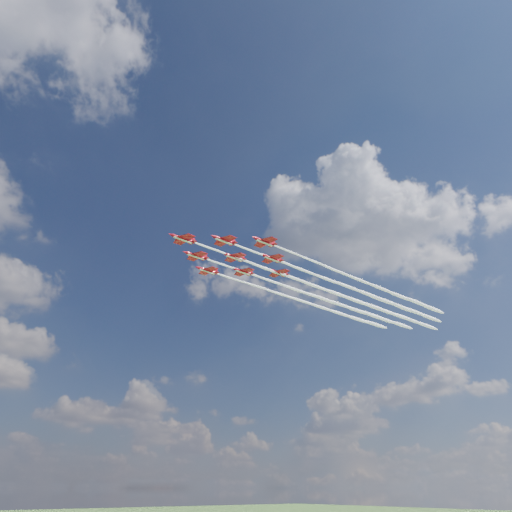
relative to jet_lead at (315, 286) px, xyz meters
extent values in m
cylinder|color=red|center=(-57.29, -3.67, 0.00)|extent=(6.87, 1.37, 0.94)
cone|color=red|center=(-61.54, -3.95, 0.00)|extent=(1.76, 1.05, 0.94)
cone|color=red|center=(-53.29, -3.42, 0.00)|extent=(1.33, 0.93, 0.85)
ellipsoid|color=black|center=(-58.99, -3.78, 0.38)|extent=(1.82, 0.89, 0.61)
cube|color=red|center=(-56.86, -3.65, -0.04)|extent=(3.23, 8.00, 0.12)
cube|color=red|center=(-53.88, -3.46, 0.00)|extent=(1.39, 3.14, 0.10)
cube|color=red|center=(-53.71, -3.45, 0.77)|extent=(1.37, 0.21, 1.53)
cube|color=white|center=(-57.29, -3.67, -0.43)|extent=(6.43, 1.18, 0.10)
cylinder|color=red|center=(-47.08, -10.30, 0.00)|extent=(6.87, 1.37, 0.94)
cone|color=red|center=(-51.34, -10.57, 0.00)|extent=(1.76, 1.05, 0.94)
cone|color=red|center=(-43.08, -10.04, 0.00)|extent=(1.33, 0.93, 0.85)
ellipsoid|color=black|center=(-48.78, -10.41, 0.38)|extent=(1.82, 0.89, 0.61)
cube|color=red|center=(-46.66, -10.27, -0.04)|extent=(3.23, 8.00, 0.12)
cube|color=red|center=(-43.68, -10.08, 0.00)|extent=(1.39, 3.14, 0.10)
cube|color=red|center=(-43.51, -10.07, 0.77)|extent=(1.37, 0.21, 1.53)
cube|color=white|center=(-47.08, -10.30, -0.43)|extent=(6.43, 1.18, 0.10)
cylinder|color=red|center=(-48.01, 4.20, 0.00)|extent=(6.87, 1.37, 0.94)
cone|color=red|center=(-52.27, 3.93, 0.00)|extent=(1.76, 1.05, 0.94)
cone|color=red|center=(-44.01, 4.46, 0.00)|extent=(1.33, 0.93, 0.85)
ellipsoid|color=black|center=(-49.71, 4.09, 0.38)|extent=(1.82, 0.89, 0.61)
cube|color=red|center=(-47.59, 4.23, -0.04)|extent=(3.23, 8.00, 0.12)
cube|color=red|center=(-44.61, 4.42, 0.00)|extent=(1.39, 3.14, 0.10)
cube|color=red|center=(-44.44, 4.43, 0.77)|extent=(1.37, 0.21, 1.53)
cube|color=white|center=(-48.01, 4.20, -0.43)|extent=(6.43, 1.18, 0.10)
cylinder|color=red|center=(-36.88, -16.92, 0.00)|extent=(6.87, 1.37, 0.94)
cone|color=red|center=(-41.13, -17.20, 0.00)|extent=(1.76, 1.05, 0.94)
cone|color=red|center=(-32.88, -16.67, 0.00)|extent=(1.33, 0.93, 0.85)
ellipsoid|color=black|center=(-38.58, -17.03, 0.38)|extent=(1.82, 0.89, 0.61)
cube|color=red|center=(-36.45, -16.90, -0.04)|extent=(3.23, 8.00, 0.12)
cube|color=red|center=(-33.47, -16.71, 0.00)|extent=(1.39, 3.14, 0.10)
cube|color=red|center=(-33.30, -16.69, 0.77)|extent=(1.37, 0.21, 1.53)
cube|color=white|center=(-36.88, -16.92, -0.43)|extent=(6.43, 1.18, 0.10)
cylinder|color=red|center=(-37.81, -2.43, 0.00)|extent=(6.87, 1.37, 0.94)
cone|color=red|center=(-42.06, -2.70, 0.00)|extent=(1.76, 1.05, 0.94)
cone|color=red|center=(-33.81, -2.17, 0.00)|extent=(1.33, 0.93, 0.85)
ellipsoid|color=black|center=(-39.51, -2.53, 0.38)|extent=(1.82, 0.89, 0.61)
cube|color=red|center=(-37.38, -2.40, -0.04)|extent=(3.23, 8.00, 0.12)
cube|color=red|center=(-34.40, -2.21, 0.00)|extent=(1.39, 3.14, 0.10)
cube|color=red|center=(-34.23, -2.20, 0.77)|extent=(1.37, 0.21, 1.53)
cube|color=white|center=(-37.81, -2.43, -0.43)|extent=(6.43, 1.18, 0.10)
cylinder|color=red|center=(-38.74, 12.07, 0.00)|extent=(6.87, 1.37, 0.94)
cone|color=red|center=(-42.99, 11.80, 0.00)|extent=(1.76, 1.05, 0.94)
cone|color=red|center=(-34.74, 12.33, 0.00)|extent=(1.33, 0.93, 0.85)
ellipsoid|color=black|center=(-40.44, 11.96, 0.38)|extent=(1.82, 0.89, 0.61)
cube|color=red|center=(-38.31, 12.10, -0.04)|extent=(3.23, 8.00, 0.12)
cube|color=red|center=(-35.33, 12.29, 0.00)|extent=(1.39, 3.14, 0.10)
cube|color=red|center=(-35.16, 12.30, 0.77)|extent=(1.37, 0.21, 1.53)
cube|color=white|center=(-38.74, 12.07, -0.43)|extent=(6.43, 1.18, 0.10)
cylinder|color=red|center=(-27.60, -9.05, 0.00)|extent=(6.87, 1.37, 0.94)
cone|color=red|center=(-31.86, -9.32, 0.00)|extent=(1.76, 1.05, 0.94)
cone|color=red|center=(-23.60, -8.79, 0.00)|extent=(1.33, 0.93, 0.85)
ellipsoid|color=black|center=(-29.31, -9.16, 0.38)|extent=(1.82, 0.89, 0.61)
cube|color=red|center=(-27.18, -9.02, -0.04)|extent=(3.23, 8.00, 0.12)
cube|color=red|center=(-24.20, -8.83, 0.00)|extent=(1.39, 3.14, 0.10)
cube|color=red|center=(-24.03, -8.82, 0.77)|extent=(1.37, 0.21, 1.53)
cube|color=white|center=(-27.60, -9.05, -0.43)|extent=(6.43, 1.18, 0.10)
cylinder|color=red|center=(-28.53, 5.45, 0.00)|extent=(6.87, 1.37, 0.94)
cone|color=red|center=(-32.79, 5.18, 0.00)|extent=(1.76, 1.05, 0.94)
cone|color=red|center=(-24.53, 5.71, 0.00)|extent=(1.33, 0.93, 0.85)
ellipsoid|color=black|center=(-30.24, 5.34, 0.38)|extent=(1.82, 0.89, 0.61)
cube|color=red|center=(-28.11, 5.48, -0.04)|extent=(3.23, 8.00, 0.12)
cube|color=red|center=(-25.13, 5.67, 0.00)|extent=(1.39, 3.14, 0.10)
cube|color=red|center=(-24.96, 5.68, 0.77)|extent=(1.37, 0.21, 1.53)
cube|color=white|center=(-28.53, 5.45, -0.43)|extent=(6.43, 1.18, 0.10)
cylinder|color=red|center=(-18.33, -1.18, 0.00)|extent=(6.87, 1.37, 0.94)
cone|color=red|center=(-22.58, -1.45, 0.00)|extent=(1.76, 1.05, 0.94)
cone|color=red|center=(-14.33, -0.92, 0.00)|extent=(1.33, 0.93, 0.85)
ellipsoid|color=black|center=(-20.03, -1.28, 0.38)|extent=(1.82, 0.89, 0.61)
cube|color=red|center=(-17.90, -1.15, -0.04)|extent=(3.23, 8.00, 0.12)
cube|color=red|center=(-14.93, -0.96, 0.00)|extent=(1.39, 3.14, 0.10)
cube|color=red|center=(-14.76, -0.95, 0.77)|extent=(1.37, 0.21, 1.53)
cube|color=white|center=(-18.33, -1.18, -0.43)|extent=(6.43, 1.18, 0.10)
camera|label=1|loc=(-120.43, -121.35, -67.09)|focal=35.00mm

